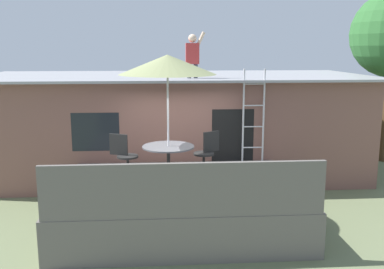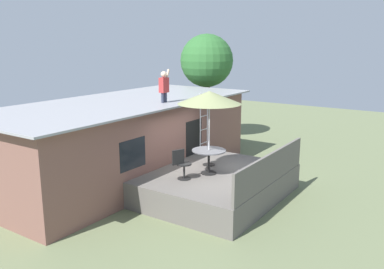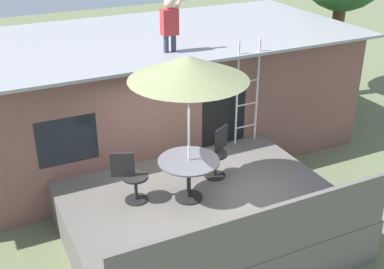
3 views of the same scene
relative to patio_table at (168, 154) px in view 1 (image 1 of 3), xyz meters
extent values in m
plane|color=#66704C|center=(0.21, -0.01, -1.39)|extent=(40.00, 40.00, 0.00)
cube|color=brown|center=(0.21, 3.59, -0.04)|extent=(10.00, 4.00, 2.68)
cube|color=#99999E|center=(0.21, 3.59, 1.33)|extent=(10.50, 4.50, 0.06)
cube|color=black|center=(-1.65, 1.60, 0.16)|extent=(1.10, 0.03, 0.90)
cube|color=black|center=(1.56, 1.60, -0.34)|extent=(1.00, 0.03, 2.00)
cube|color=#605B56|center=(0.21, -0.01, -0.99)|extent=(4.63, 3.96, 0.80)
cube|color=#605B56|center=(0.21, -1.94, -0.14)|extent=(4.53, 0.08, 0.90)
cylinder|color=black|center=(0.00, 0.00, -0.57)|extent=(0.48, 0.48, 0.03)
cylinder|color=black|center=(0.00, 0.00, -0.22)|extent=(0.07, 0.07, 0.71)
cylinder|color=#4C4C51|center=(0.00, 0.00, 0.14)|extent=(1.04, 1.04, 0.03)
cylinder|color=silver|center=(0.00, 0.00, 0.61)|extent=(0.04, 0.04, 2.40)
cone|color=#8C9360|center=(0.00, 0.00, 1.76)|extent=(1.90, 1.90, 0.38)
cylinder|color=silver|center=(1.78, 1.46, 0.51)|extent=(0.04, 0.04, 2.20)
cylinder|color=silver|center=(2.26, 1.46, 0.51)|extent=(0.04, 0.04, 2.20)
cylinder|color=silver|center=(2.02, 1.46, -0.24)|extent=(0.48, 0.03, 0.03)
cylinder|color=silver|center=(2.02, 1.46, 0.26)|extent=(0.48, 0.03, 0.03)
cylinder|color=silver|center=(2.02, 1.46, 0.76)|extent=(0.48, 0.03, 0.03)
cylinder|color=silver|center=(2.02, 1.46, 1.26)|extent=(0.48, 0.03, 0.03)
cylinder|color=#33384C|center=(0.57, 2.19, 1.53)|extent=(0.10, 0.10, 0.34)
cylinder|color=#33384C|center=(0.73, 2.19, 1.53)|extent=(0.10, 0.10, 0.34)
cube|color=#B73333|center=(0.65, 2.19, 1.95)|extent=(0.32, 0.20, 0.50)
sphere|color=beige|center=(0.65, 2.19, 2.31)|extent=(0.20, 0.20, 0.20)
cylinder|color=beige|center=(0.83, 2.19, 2.25)|extent=(0.26, 0.08, 0.44)
cylinder|color=black|center=(-0.84, 0.33, -0.58)|extent=(0.40, 0.40, 0.02)
cylinder|color=black|center=(-0.84, 0.33, -0.36)|extent=(0.06, 0.06, 0.44)
cylinder|color=black|center=(-0.84, 0.33, -0.13)|extent=(0.44, 0.44, 0.04)
cube|color=black|center=(-1.02, 0.41, 0.11)|extent=(0.39, 0.19, 0.44)
cylinder|color=black|center=(0.76, 0.46, -0.58)|extent=(0.40, 0.40, 0.02)
cylinder|color=black|center=(0.76, 0.46, -0.36)|extent=(0.06, 0.06, 0.44)
cylinder|color=black|center=(0.76, 0.46, -0.13)|extent=(0.44, 0.44, 0.04)
cube|color=black|center=(0.93, 0.56, 0.11)|extent=(0.36, 0.24, 0.44)
camera|label=1|loc=(-0.16, -8.61, 2.08)|focal=41.36mm
camera|label=2|loc=(-10.24, -6.26, 3.37)|focal=38.30mm
camera|label=3|loc=(-3.13, -6.55, 4.14)|focal=46.45mm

